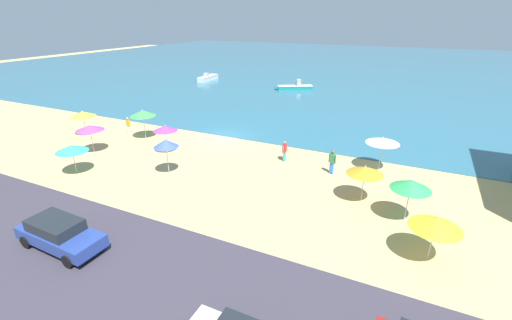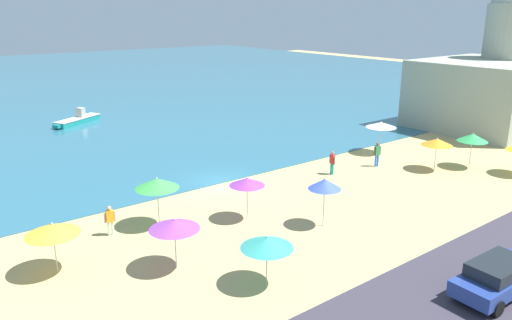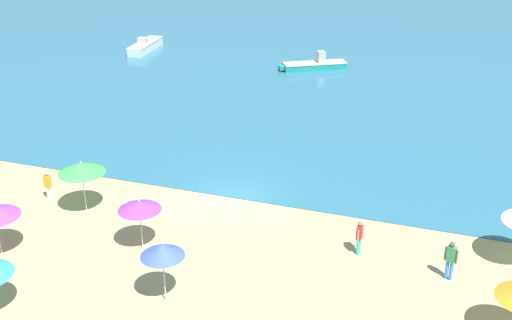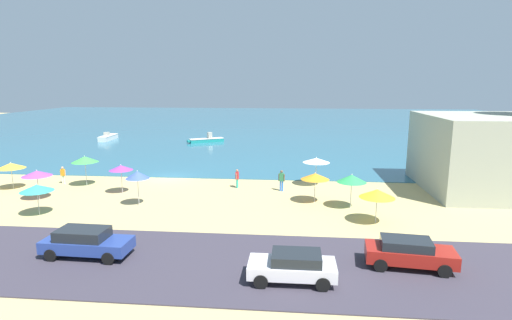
{
  "view_description": "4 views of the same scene",
  "coord_description": "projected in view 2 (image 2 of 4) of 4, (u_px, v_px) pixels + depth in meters",
  "views": [
    {
      "loc": [
        15.55,
        -26.09,
        10.47
      ],
      "look_at": [
        5.8,
        -5.58,
        0.82
      ],
      "focal_mm": 24.0,
      "sensor_mm": 36.0,
      "label": 1
    },
    {
      "loc": [
        -17.13,
        -25.72,
        10.91
      ],
      "look_at": [
        2.24,
        -0.7,
        1.34
      ],
      "focal_mm": 35.0,
      "sensor_mm": 36.0,
      "label": 2
    },
    {
      "loc": [
        10.36,
        -27.2,
        15.6
      ],
      "look_at": [
        0.96,
        0.85,
        1.94
      ],
      "focal_mm": 45.0,
      "sensor_mm": 36.0,
      "label": 3
    },
    {
      "loc": [
        11.78,
        -36.42,
        8.92
      ],
      "look_at": [
        8.16,
        2.36,
        1.44
      ],
      "focal_mm": 28.0,
      "sensor_mm": 36.0,
      "label": 4
    }
  ],
  "objects": [
    {
      "name": "ground_plane",
      "position": [
        222.0,
        183.0,
        32.66
      ],
      "size": [
        160.0,
        160.0,
        0.0
      ],
      "primitive_type": "plane",
      "color": "tan"
    },
    {
      "name": "sea",
      "position": [
        16.0,
        86.0,
        74.28
      ],
      "size": [
        150.0,
        110.0,
        0.05
      ],
      "primitive_type": "cube",
      "color": "#2C657C",
      "rests_on": "ground_plane"
    },
    {
      "name": "coastal_road",
      "position": [
        487.0,
        307.0,
        19.03
      ],
      "size": [
        80.0,
        8.0,
        0.06
      ],
      "primitive_type": "cube",
      "color": "#393440",
      "rests_on": "ground_plane"
    },
    {
      "name": "beach_umbrella_0",
      "position": [
        325.0,
        184.0,
        25.59
      ],
      "size": [
        1.72,
        1.72,
        2.66
      ],
      "color": "#B2B2B7",
      "rests_on": "ground_plane"
    },
    {
      "name": "beach_umbrella_1",
      "position": [
        267.0,
        243.0,
        20.08
      ],
      "size": [
        2.18,
        2.18,
        2.21
      ],
      "color": "#B2B2B7",
      "rests_on": "ground_plane"
    },
    {
      "name": "beach_umbrella_2",
      "position": [
        174.0,
        224.0,
        21.32
      ],
      "size": [
        2.21,
        2.21,
        2.38
      ],
      "color": "#B2B2B7",
      "rests_on": "ground_plane"
    },
    {
      "name": "beach_umbrella_3",
      "position": [
        157.0,
        183.0,
        25.52
      ],
      "size": [
        2.26,
        2.26,
        2.71
      ],
      "color": "#B2B2B7",
      "rests_on": "ground_plane"
    },
    {
      "name": "beach_umbrella_4",
      "position": [
        247.0,
        182.0,
        26.46
      ],
      "size": [
        1.92,
        1.92,
        2.42
      ],
      "color": "#B2B2B7",
      "rests_on": "ground_plane"
    },
    {
      "name": "beach_umbrella_5",
      "position": [
        52.0,
        229.0,
        21.0
      ],
      "size": [
        2.29,
        2.29,
        2.34
      ],
      "color": "#B2B2B7",
      "rests_on": "ground_plane"
    },
    {
      "name": "beach_umbrella_6",
      "position": [
        381.0,
        125.0,
        38.88
      ],
      "size": [
        2.36,
        2.36,
        2.56
      ],
      "color": "#B2B2B7",
      "rests_on": "ground_plane"
    },
    {
      "name": "beach_umbrella_7",
      "position": [
        437.0,
        142.0,
        34.81
      ],
      "size": [
        2.15,
        2.15,
        2.35
      ],
      "color": "#B2B2B7",
      "rests_on": "ground_plane"
    },
    {
      "name": "beach_umbrella_9",
      "position": [
        473.0,
        137.0,
        35.36
      ],
      "size": [
        2.12,
        2.12,
        2.55
      ],
      "color": "#B2B2B7",
      "rests_on": "ground_plane"
    },
    {
      "name": "bather_0",
      "position": [
        110.0,
        219.0,
        24.88
      ],
      "size": [
        0.56,
        0.27,
        1.58
      ],
      "color": "#DFF7C7",
      "rests_on": "ground_plane"
    },
    {
      "name": "bather_1",
      "position": [
        332.0,
        161.0,
        34.19
      ],
      "size": [
        0.26,
        0.57,
        1.64
      ],
      "color": "teal",
      "rests_on": "ground_plane"
    },
    {
      "name": "bather_2",
      "position": [
        377.0,
        153.0,
        35.88
      ],
      "size": [
        0.54,
        0.33,
        1.8
      ],
      "color": "blue",
      "rests_on": "ground_plane"
    },
    {
      "name": "parked_car_1",
      "position": [
        499.0,
        276.0,
        19.65
      ],
      "size": [
        4.58,
        1.96,
        1.47
      ],
      "color": "navy",
      "rests_on": "coastal_road"
    },
    {
      "name": "skiff_offshore",
      "position": [
        78.0,
        120.0,
        49.43
      ],
      "size": [
        5.4,
        3.7,
        1.49
      ],
      "color": "teal",
      "rests_on": "sea"
    },
    {
      "name": "harbor_fortress",
      "position": [
        495.0,
        79.0,
        47.71
      ],
      "size": [
        12.4,
        10.76,
        13.89
      ],
      "color": "#A0A591",
      "rests_on": "ground_plane"
    }
  ]
}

